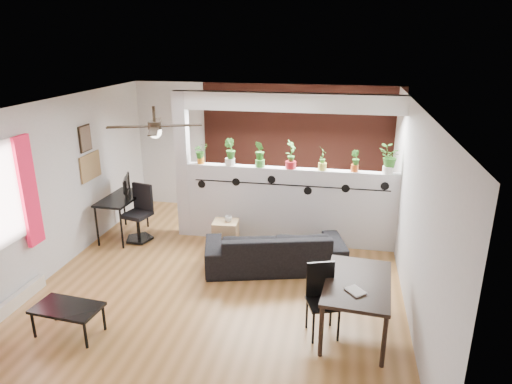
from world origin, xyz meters
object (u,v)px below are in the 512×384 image
at_px(dining_table, 358,287).
at_px(potted_plant_3, 291,154).
at_px(potted_plant_5, 355,160).
at_px(potted_plant_1, 230,151).
at_px(potted_plant_4, 323,158).
at_px(ceiling_fan, 155,128).
at_px(computer_desk, 121,201).
at_px(potted_plant_0, 200,153).
at_px(sofa, 275,250).
at_px(potted_plant_6, 389,159).
at_px(office_chair, 140,217).
at_px(coffee_table, 67,310).
at_px(potted_plant_2, 260,153).
at_px(cup, 228,219).
at_px(cube_shelf, 226,235).
at_px(folding_chair, 322,293).

bearing_deg(dining_table, potted_plant_3, 114.73).
height_order(potted_plant_5, dining_table, potted_plant_5).
bearing_deg(potted_plant_3, potted_plant_5, 0.00).
relative_size(potted_plant_1, potted_plant_4, 1.17).
bearing_deg(ceiling_fan, computer_desk, 133.39).
bearing_deg(potted_plant_3, potted_plant_1, 180.00).
relative_size(potted_plant_0, sofa, 0.18).
relative_size(potted_plant_6, office_chair, 0.47).
bearing_deg(potted_plant_0, coffee_table, -102.77).
distance_m(potted_plant_2, dining_table, 3.09).
height_order(sofa, office_chair, office_chair).
height_order(cup, computer_desk, computer_desk).
bearing_deg(potted_plant_6, cube_shelf, -169.18).
bearing_deg(cup, potted_plant_0, 140.57).
height_order(potted_plant_1, potted_plant_5, potted_plant_1).
distance_m(potted_plant_3, sofa, 1.65).
xyz_separation_m(potted_plant_3, cube_shelf, (-1.02, -0.50, -1.35)).
xyz_separation_m(potted_plant_2, dining_table, (1.65, -2.43, -0.97)).
bearing_deg(office_chair, cube_shelf, -2.68).
distance_m(sofa, office_chair, 2.58).
bearing_deg(ceiling_fan, potted_plant_0, 89.36).
xyz_separation_m(sofa, computer_desk, (-2.88, 0.66, 0.38)).
xyz_separation_m(office_chair, coffee_table, (0.32, -2.74, -0.10)).
relative_size(potted_plant_0, cube_shelf, 0.72).
relative_size(potted_plant_5, cup, 2.91).
relative_size(potted_plant_5, computer_desk, 0.34).
height_order(potted_plant_1, folding_chair, potted_plant_1).
distance_m(potted_plant_3, dining_table, 2.86).
bearing_deg(computer_desk, ceiling_fan, -46.61).
bearing_deg(potted_plant_1, cube_shelf, -86.68).
bearing_deg(cup, sofa, -29.79).
distance_m(cube_shelf, coffee_table, 2.95).
distance_m(potted_plant_0, office_chair, 1.57).
relative_size(potted_plant_5, folding_chair, 0.40).
height_order(potted_plant_2, potted_plant_6, potted_plant_6).
distance_m(ceiling_fan, cup, 2.28).
relative_size(potted_plant_0, potted_plant_1, 0.79).
relative_size(potted_plant_5, cube_shelf, 0.71).
bearing_deg(potted_plant_5, sofa, -139.26).
relative_size(ceiling_fan, potted_plant_6, 2.56).
bearing_deg(potted_plant_6, coffee_table, -140.79).
height_order(ceiling_fan, potted_plant_6, ceiling_fan).
bearing_deg(sofa, potted_plant_0, -49.02).
height_order(dining_table, folding_chair, folding_chair).
relative_size(sofa, cube_shelf, 4.07).
height_order(office_chair, folding_chair, office_chair).
bearing_deg(sofa, potted_plant_4, -137.32).
height_order(potted_plant_4, cube_shelf, potted_plant_4).
bearing_deg(office_chair, folding_chair, -32.21).
relative_size(cube_shelf, dining_table, 0.38).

